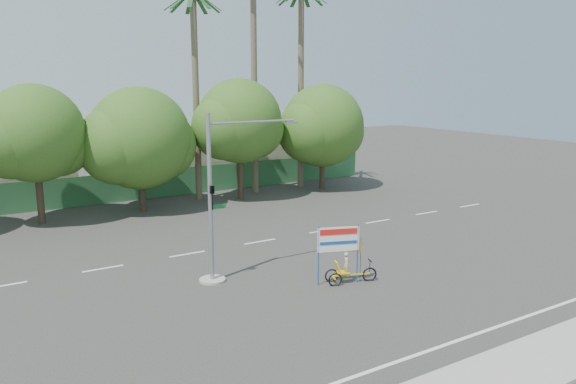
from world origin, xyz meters
TOP-DOWN VIEW (x-y plane):
  - ground at (0.00, 0.00)m, footprint 120.00×120.00m
  - fence at (0.00, 21.50)m, footprint 38.00×0.08m
  - building_right at (8.00, 26.00)m, footprint 14.00×8.00m
  - tree_left at (-7.05, 18.00)m, footprint 6.66×5.60m
  - tree_center at (-1.05, 18.00)m, footprint 7.62×6.40m
  - tree_right at (5.95, 18.00)m, footprint 6.90×5.80m
  - tree_far_right at (12.95, 18.00)m, footprint 7.38×6.20m
  - palm_tall at (8.00, 19.50)m, footprint 3.73×3.79m
  - palm_mid at (12.00, 19.50)m, footprint 3.73×3.79m
  - palm_short at (3.50, 19.50)m, footprint 3.73×3.79m
  - traffic_signal at (-2.20, 3.98)m, footprint 4.72×1.10m
  - trike_billboard at (2.01, 0.93)m, footprint 2.45×1.11m

SIDE VIEW (x-z plane):
  - ground at x=0.00m, z-range 0.00..0.00m
  - fence at x=0.00m, z-range 0.00..2.00m
  - trike_billboard at x=2.01m, z-range -0.25..2.29m
  - building_right at x=8.00m, z-range 0.00..3.60m
  - traffic_signal at x=-2.20m, z-range -0.58..6.42m
  - tree_center at x=-1.05m, z-range 0.54..8.39m
  - tree_far_right at x=12.95m, z-range 0.68..8.61m
  - tree_left at x=-7.05m, z-range 1.02..9.09m
  - tree_right at x=5.95m, z-range 1.06..9.42m
  - palm_short at x=3.50m, z-range 1.64..16.09m
  - palm_mid at x=12.00m, z-range 1.67..17.12m
  - palm_tall at x=8.00m, z-range 1.74..19.19m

